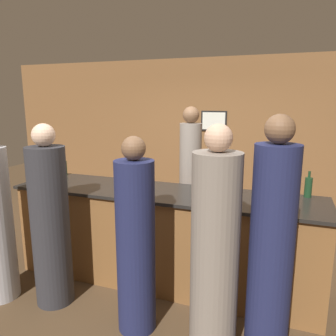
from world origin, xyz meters
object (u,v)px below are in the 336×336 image
Objects in this scene: guest_3 at (215,254)px; wine_bottle_0 at (64,168)px; bartender at (190,185)px; guest_4 at (136,244)px; guest_0 at (271,253)px; guest_2 at (50,223)px; wine_bottle_1 at (258,181)px; wine_bottle_2 at (308,187)px.

guest_3 is 2.65m from wine_bottle_0.
bartender reaches higher than guest_4.
wine_bottle_0 is (-1.61, 1.14, 0.36)m from guest_4.
guest_0 is 1.16m from guest_4.
guest_4 reaches higher than wine_bottle_0.
guest_0 reaches higher than guest_3.
guest_2 is at bearing 58.48° from bartender.
guest_4 is 6.87× the size of wine_bottle_0.
wine_bottle_0 is (-0.62, 1.06, 0.33)m from guest_2.
wine_bottle_1 reaches higher than wine_bottle_2.
guest_3 is at bearing -4.43° from guest_2.
guest_3 is at bearing -120.56° from wine_bottle_2.
wine_bottle_1 is at bearing 100.45° from guest_0.
wine_bottle_2 is (0.52, -0.03, -0.01)m from wine_bottle_1.
wine_bottle_2 is (0.72, 1.22, 0.31)m from guest_3.
guest_2 is 7.16× the size of wine_bottle_0.
wine_bottle_2 is (2.45, 1.09, 0.34)m from guest_2.
guest_3 is 6.59× the size of wine_bottle_1.
wine_bottle_0 is at bearing -179.51° from wine_bottle_2.
guest_0 is 1.23m from wine_bottle_2.
guest_2 is 1.00m from guest_4.
guest_0 is at bearing -1.94° from guest_2.
wine_bottle_1 is (0.21, 1.25, 0.32)m from guest_3.
wine_bottle_0 is (-2.35, 1.20, 0.30)m from guest_3.
bartender reaches higher than guest_2.
wine_bottle_2 is (0.30, 1.16, 0.26)m from guest_0.
guest_3 reaches higher than wine_bottle_0.
guest_0 reaches higher than wine_bottle_2.
wine_bottle_1 is (0.94, 1.19, 0.38)m from guest_4.
guest_4 is (-0.00, -1.71, -0.12)m from bartender.
guest_3 is at bearing -27.07° from wine_bottle_0.
guest_0 is 7.63× the size of wine_bottle_0.
bartender is 1.12× the size of guest_4.
guest_2 reaches higher than wine_bottle_1.
guest_3 is 1.31m from wine_bottle_1.
guest_3 is at bearing 112.37° from bartender.
guest_2 is 1.04× the size of guest_4.
guest_0 is 2.16m from guest_2.
guest_0 is (1.15, -1.71, -0.02)m from bartender.
guest_2 reaches higher than guest_4.
guest_3 is 7.35× the size of wine_bottle_0.
guest_0 is at bearing -104.32° from wine_bottle_2.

